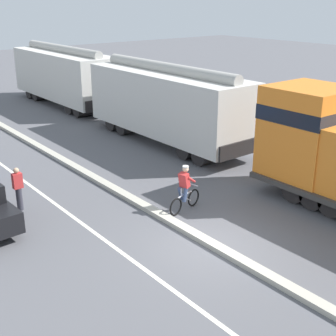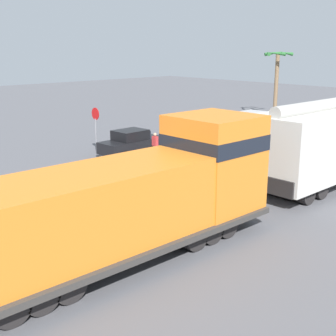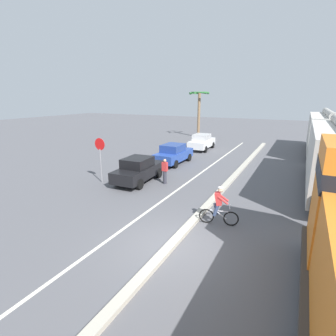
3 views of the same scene
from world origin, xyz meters
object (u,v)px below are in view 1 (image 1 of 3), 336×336
object	(u,v)px
hopper_car_lead	(167,104)
pedestrian_by_cars	(18,188)
cyclist	(185,190)
hopper_car_middle	(64,76)

from	to	relation	value
hopper_car_lead	pedestrian_by_cars	bearing A→B (deg)	-161.00
hopper_car_lead	cyclist	xyz separation A→B (m)	(-4.77, -7.02, -1.26)
cyclist	pedestrian_by_cars	world-z (taller)	cyclist
hopper_car_middle	cyclist	xyz separation A→B (m)	(-4.77, -18.62, -1.26)
hopper_car_lead	pedestrian_by_cars	world-z (taller)	hopper_car_lead
cyclist	hopper_car_lead	bearing A→B (deg)	55.83
hopper_car_lead	hopper_car_middle	xyz separation A→B (m)	(0.00, 11.60, 0.00)
cyclist	pedestrian_by_cars	bearing A→B (deg)	140.58
hopper_car_lead	pedestrian_by_cars	xyz separation A→B (m)	(-9.38, -3.23, -1.23)
hopper_car_middle	cyclist	size ratio (longest dim) A/B	6.18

